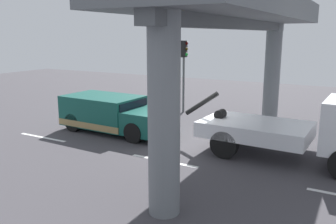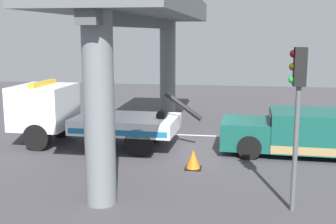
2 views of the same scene
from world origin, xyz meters
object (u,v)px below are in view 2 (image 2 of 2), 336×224
traffic_light_near (298,93)px  towed_van_green (303,133)px  traffic_cone_orange (193,160)px  tow_truck_white (78,115)px

traffic_light_near → towed_van_green: bearing=-100.7°
towed_van_green → traffic_cone_orange: (3.71, 2.27, -0.48)m
towed_van_green → traffic_light_near: size_ratio=1.32×
tow_truck_white → traffic_cone_orange: bearing=153.9°
traffic_cone_orange → towed_van_green: bearing=-148.5°
tow_truck_white → towed_van_green: size_ratio=1.38×
traffic_light_near → traffic_cone_orange: 4.78m
traffic_cone_orange → traffic_light_near: bearing=132.9°
towed_van_green → tow_truck_white: bearing=-0.2°
traffic_cone_orange → tow_truck_white: bearing=-26.1°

